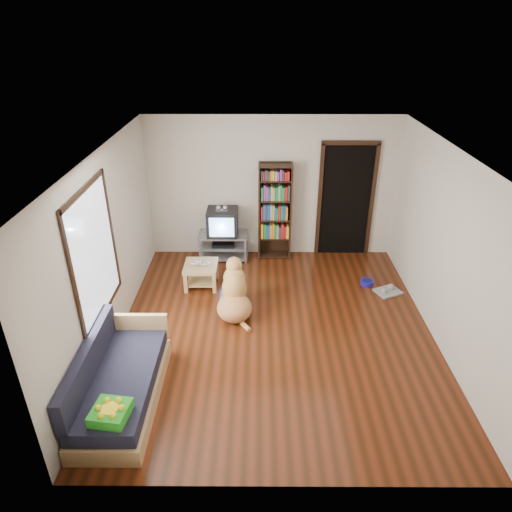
{
  "coord_description": "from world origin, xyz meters",
  "views": [
    {
      "loc": [
        -0.25,
        -5.38,
        4.04
      ],
      "look_at": [
        -0.28,
        0.61,
        0.9
      ],
      "focal_mm": 32.0,
      "sensor_mm": 36.0,
      "label": 1
    }
  ],
  "objects_px": {
    "tv_stand": "(223,245)",
    "dog_bowl": "(367,282)",
    "sofa": "(119,384)",
    "dog": "(234,294)",
    "grey_rag": "(388,292)",
    "green_cushion": "(111,413)",
    "crt_tv": "(223,221)",
    "coffee_table": "(201,271)",
    "laptop": "(201,265)",
    "bookshelf": "(275,207)"
  },
  "relations": [
    {
      "from": "sofa",
      "to": "green_cushion",
      "type": "bearing_deg",
      "value": -79.12
    },
    {
      "from": "tv_stand",
      "to": "sofa",
      "type": "relative_size",
      "value": 0.5
    },
    {
      "from": "grey_rag",
      "to": "dog",
      "type": "distance_m",
      "value": 2.59
    },
    {
      "from": "grey_rag",
      "to": "sofa",
      "type": "distance_m",
      "value": 4.49
    },
    {
      "from": "coffee_table",
      "to": "grey_rag",
      "type": "bearing_deg",
      "value": -3.98
    },
    {
      "from": "grey_rag",
      "to": "dog",
      "type": "xyz_separation_m",
      "value": [
        -2.51,
        -0.57,
        0.3
      ]
    },
    {
      "from": "sofa",
      "to": "crt_tv",
      "type": "bearing_deg",
      "value": 75.07
    },
    {
      "from": "tv_stand",
      "to": "bookshelf",
      "type": "relative_size",
      "value": 0.5
    },
    {
      "from": "dog_bowl",
      "to": "tv_stand",
      "type": "bearing_deg",
      "value": 159.05
    },
    {
      "from": "sofa",
      "to": "dog",
      "type": "height_order",
      "value": "dog"
    },
    {
      "from": "laptop",
      "to": "crt_tv",
      "type": "xyz_separation_m",
      "value": [
        0.3,
        1.04,
        0.33
      ]
    },
    {
      "from": "laptop",
      "to": "grey_rag",
      "type": "relative_size",
      "value": 0.84
    },
    {
      "from": "tv_stand",
      "to": "dog",
      "type": "height_order",
      "value": "dog"
    },
    {
      "from": "dog",
      "to": "coffee_table",
      "type": "bearing_deg",
      "value": 127.21
    },
    {
      "from": "grey_rag",
      "to": "bookshelf",
      "type": "distance_m",
      "value": 2.47
    },
    {
      "from": "dog_bowl",
      "to": "crt_tv",
      "type": "bearing_deg",
      "value": 158.61
    },
    {
      "from": "green_cushion",
      "to": "bookshelf",
      "type": "height_order",
      "value": "bookshelf"
    },
    {
      "from": "grey_rag",
      "to": "coffee_table",
      "type": "xyz_separation_m",
      "value": [
        -3.11,
        0.22,
        0.27
      ]
    },
    {
      "from": "green_cushion",
      "to": "tv_stand",
      "type": "distance_m",
      "value": 4.36
    },
    {
      "from": "green_cushion",
      "to": "dog_bowl",
      "type": "distance_m",
      "value": 4.74
    },
    {
      "from": "coffee_table",
      "to": "dog",
      "type": "distance_m",
      "value": 0.98
    },
    {
      "from": "grey_rag",
      "to": "bookshelf",
      "type": "relative_size",
      "value": 0.22
    },
    {
      "from": "grey_rag",
      "to": "coffee_table",
      "type": "height_order",
      "value": "coffee_table"
    },
    {
      "from": "laptop",
      "to": "coffee_table",
      "type": "height_order",
      "value": "laptop"
    },
    {
      "from": "dog_bowl",
      "to": "dog",
      "type": "xyz_separation_m",
      "value": [
        -2.21,
        -0.82,
        0.27
      ]
    },
    {
      "from": "sofa",
      "to": "dog",
      "type": "xyz_separation_m",
      "value": [
        1.27,
        1.85,
        0.05
      ]
    },
    {
      "from": "grey_rag",
      "to": "sofa",
      "type": "relative_size",
      "value": 0.22
    },
    {
      "from": "green_cushion",
      "to": "sofa",
      "type": "bearing_deg",
      "value": 109.05
    },
    {
      "from": "coffee_table",
      "to": "bookshelf",
      "type": "bearing_deg",
      "value": 40.9
    },
    {
      "from": "green_cushion",
      "to": "dog_bowl",
      "type": "xyz_separation_m",
      "value": [
        3.35,
        3.32,
        -0.44
      ]
    },
    {
      "from": "green_cushion",
      "to": "dog",
      "type": "relative_size",
      "value": 0.35
    },
    {
      "from": "dog_bowl",
      "to": "dog",
      "type": "relative_size",
      "value": 0.21
    },
    {
      "from": "dog_bowl",
      "to": "bookshelf",
      "type": "relative_size",
      "value": 0.12
    },
    {
      "from": "sofa",
      "to": "laptop",
      "type": "bearing_deg",
      "value": 75.6
    },
    {
      "from": "crt_tv",
      "to": "coffee_table",
      "type": "distance_m",
      "value": 1.16
    },
    {
      "from": "tv_stand",
      "to": "dog_bowl",
      "type": "bearing_deg",
      "value": -20.95
    },
    {
      "from": "sofa",
      "to": "dog",
      "type": "bearing_deg",
      "value": 55.69
    },
    {
      "from": "green_cushion",
      "to": "grey_rag",
      "type": "bearing_deg",
      "value": 48.17
    },
    {
      "from": "sofa",
      "to": "coffee_table",
      "type": "xyz_separation_m",
      "value": [
        0.67,
        2.64,
        0.02
      ]
    },
    {
      "from": "bookshelf",
      "to": "coffee_table",
      "type": "xyz_separation_m",
      "value": [
        -1.25,
        -1.09,
        -0.72
      ]
    },
    {
      "from": "green_cushion",
      "to": "grey_rag",
      "type": "distance_m",
      "value": 4.79
    },
    {
      "from": "dog_bowl",
      "to": "grey_rag",
      "type": "relative_size",
      "value": 0.55
    },
    {
      "from": "laptop",
      "to": "dog",
      "type": "height_order",
      "value": "dog"
    },
    {
      "from": "laptop",
      "to": "tv_stand",
      "type": "relative_size",
      "value": 0.37
    },
    {
      "from": "crt_tv",
      "to": "laptop",
      "type": "bearing_deg",
      "value": -106.23
    },
    {
      "from": "green_cushion",
      "to": "coffee_table",
      "type": "xyz_separation_m",
      "value": [
        0.55,
        3.28,
        -0.2
      ]
    },
    {
      "from": "dog_bowl",
      "to": "dog",
      "type": "bearing_deg",
      "value": -159.73
    },
    {
      "from": "laptop",
      "to": "grey_rag",
      "type": "xyz_separation_m",
      "value": [
        3.11,
        -0.19,
        -0.4
      ]
    },
    {
      "from": "laptop",
      "to": "bookshelf",
      "type": "distance_m",
      "value": 1.78
    },
    {
      "from": "sofa",
      "to": "coffee_table",
      "type": "bearing_deg",
      "value": 75.75
    }
  ]
}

